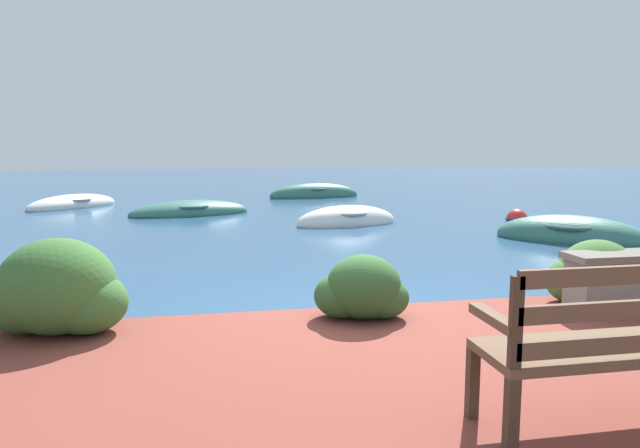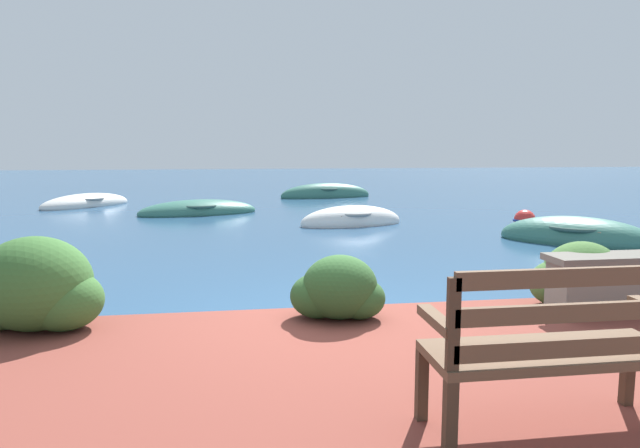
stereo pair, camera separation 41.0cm
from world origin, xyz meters
TOP-DOWN VIEW (x-y plane):
  - ground_plane at (0.00, 0.00)m, footprint 80.00×80.00m
  - park_bench at (0.70, -2.56)m, footprint 1.32×0.48m
  - hedge_clump_far_left at (-2.58, -0.31)m, footprint 1.14×0.82m
  - hedge_clump_left at (-0.05, -0.38)m, footprint 0.83×0.60m
  - hedge_clump_centre at (2.27, -0.35)m, footprint 0.91×0.66m
  - rowboat_nearest at (5.17, 4.24)m, footprint 2.78×2.63m
  - rowboat_mid at (1.61, 7.15)m, footprint 2.53×1.47m
  - rowboat_far at (-1.89, 9.74)m, footprint 3.25×1.94m
  - rowboat_outer at (-5.25, 12.20)m, footprint 2.63×2.93m
  - rowboat_distant at (2.14, 14.05)m, footprint 3.29×1.45m
  - mooring_buoy at (5.50, 6.70)m, footprint 0.52×0.52m

SIDE VIEW (x-z plane):
  - ground_plane at x=0.00m, z-range 0.00..0.00m
  - rowboat_outer at x=-5.25m, z-range -0.27..0.38m
  - rowboat_far at x=-1.89m, z-range -0.27..0.38m
  - rowboat_mid at x=1.61m, z-range -0.31..0.44m
  - rowboat_distant at x=2.14m, z-range -0.36..0.50m
  - rowboat_nearest at x=5.17m, z-range -0.34..0.48m
  - mooring_buoy at x=5.50m, z-range -0.15..0.32m
  - hedge_clump_left at x=-0.05m, z-range 0.18..0.75m
  - hedge_clump_centre at x=2.27m, z-range 0.18..0.80m
  - hedge_clump_far_left at x=-2.58m, z-range 0.17..0.95m
  - park_bench at x=0.70m, z-range 0.24..1.17m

